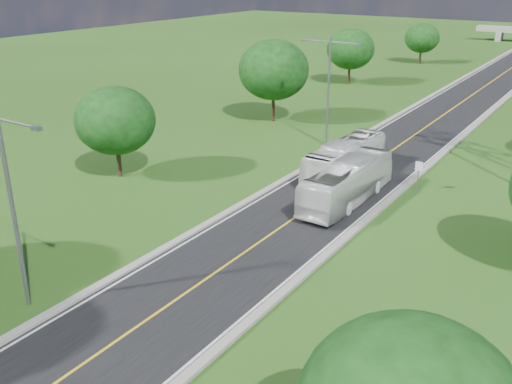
% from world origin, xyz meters
% --- Properties ---
extents(ground, '(260.00, 260.00, 0.00)m').
position_xyz_m(ground, '(0.00, 60.00, 0.00)').
color(ground, '#294814').
rests_on(ground, ground).
extents(road, '(8.00, 150.00, 0.06)m').
position_xyz_m(road, '(0.00, 66.00, 0.03)').
color(road, black).
rests_on(road, ground).
extents(curb_left, '(0.50, 150.00, 0.22)m').
position_xyz_m(curb_left, '(-4.25, 66.00, 0.11)').
color(curb_left, gray).
rests_on(curb_left, ground).
extents(curb_right, '(0.50, 150.00, 0.22)m').
position_xyz_m(curb_right, '(4.25, 66.00, 0.11)').
color(curb_right, gray).
rests_on(curb_right, ground).
extents(speed_limit_sign, '(0.55, 0.09, 2.40)m').
position_xyz_m(speed_limit_sign, '(5.20, 37.98, 1.60)').
color(speed_limit_sign, slate).
rests_on(speed_limit_sign, ground).
extents(streetlight_near_left, '(5.90, 0.25, 10.00)m').
position_xyz_m(streetlight_near_left, '(-6.00, 12.00, 5.94)').
color(streetlight_near_left, slate).
rests_on(streetlight_near_left, ground).
extents(streetlight_mid_left, '(5.90, 0.25, 10.00)m').
position_xyz_m(streetlight_mid_left, '(-6.00, 45.00, 5.94)').
color(streetlight_mid_left, slate).
rests_on(streetlight_mid_left, ground).
extents(tree_lb, '(6.30, 6.30, 7.33)m').
position_xyz_m(tree_lb, '(-16.00, 28.00, 4.64)').
color(tree_lb, black).
rests_on(tree_lb, ground).
extents(tree_lc, '(7.56, 7.56, 8.79)m').
position_xyz_m(tree_lc, '(-15.00, 50.00, 5.58)').
color(tree_lc, black).
rests_on(tree_lc, ground).
extents(tree_ld, '(6.72, 6.72, 7.82)m').
position_xyz_m(tree_ld, '(-17.00, 74.00, 4.95)').
color(tree_ld, black).
rests_on(tree_ld, ground).
extents(tree_le, '(5.88, 5.88, 6.84)m').
position_xyz_m(tree_le, '(-14.50, 98.00, 4.33)').
color(tree_le, black).
rests_on(tree_le, ground).
extents(bus_outbound, '(2.65, 10.75, 2.99)m').
position_xyz_m(bus_outbound, '(1.73, 32.96, 1.55)').
color(bus_outbound, white).
rests_on(bus_outbound, road).
extents(bus_inbound, '(2.72, 10.53, 2.92)m').
position_xyz_m(bus_inbound, '(-0.80, 38.02, 1.52)').
color(bus_inbound, white).
rests_on(bus_inbound, road).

